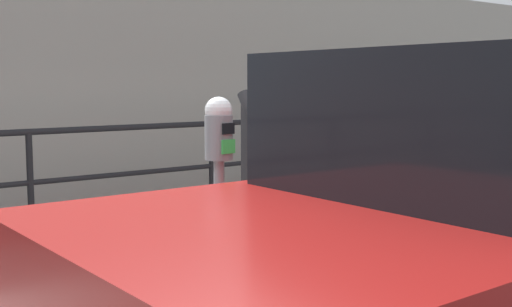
# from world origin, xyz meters

# --- Properties ---
(sidewalk_curb) EXTENTS (36.00, 2.92, 0.13)m
(sidewalk_curb) POSITION_xyz_m (0.00, 1.46, 0.07)
(sidewalk_curb) COLOR #ADA8A0
(sidewalk_curb) RESTS_ON ground
(parking_meter) EXTENTS (0.18, 0.19, 1.40)m
(parking_meter) POSITION_xyz_m (0.38, 0.28, 1.16)
(parking_meter) COLOR slate
(parking_meter) RESTS_ON sidewalk_curb
(pedestrian_at_meter) EXTENTS (0.59, 0.45, 1.61)m
(pedestrian_at_meter) POSITION_xyz_m (0.90, 0.35, 1.04)
(pedestrian_at_meter) COLOR brown
(pedestrian_at_meter) RESTS_ON sidewalk_curb
(parked_sedan_red) EXTENTS (4.60, 1.83, 1.76)m
(parked_sedan_red) POSITION_xyz_m (0.94, -1.43, 0.87)
(parked_sedan_red) COLOR maroon
(parked_sedan_red) RESTS_ON ground
(background_railing) EXTENTS (24.06, 0.06, 1.07)m
(background_railing) POSITION_xyz_m (-0.00, 2.78, 0.89)
(background_railing) COLOR black
(background_railing) RESTS_ON sidewalk_curb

